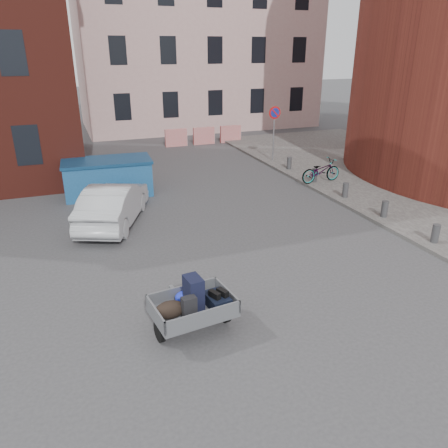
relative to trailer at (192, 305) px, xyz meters
name	(u,v)px	position (x,y,z in m)	size (l,w,h in m)	color
ground	(230,264)	(1.79, 2.47, -0.61)	(120.00, 120.00, 0.00)	#38383A
sidewalk	(416,183)	(11.79, 6.47, -0.55)	(9.00, 24.00, 0.12)	#474442
building_pink	(195,22)	(7.79, 24.47, 6.39)	(16.00, 8.00, 14.00)	#C99D9B
no_parking_sign	(274,122)	(7.79, 11.96, 1.41)	(0.60, 0.09, 2.65)	gray
bollards	(345,190)	(7.79, 5.87, -0.21)	(0.22, 9.02, 0.55)	#3A3A3D
barriers	(204,136)	(5.99, 17.47, -0.11)	(4.70, 0.18, 1.00)	red
trailer	(192,305)	(0.00, 0.00, 0.00)	(1.72, 1.89, 1.20)	black
dumpster	(108,177)	(-0.48, 9.72, 0.10)	(3.43, 1.90, 1.40)	#1E5791
silver_car	(114,204)	(-0.68, 6.58, 0.07)	(1.43, 4.10, 1.35)	#B3B6BB
bicycle	(321,171)	(7.99, 7.92, 0.00)	(0.64, 1.85, 0.97)	black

